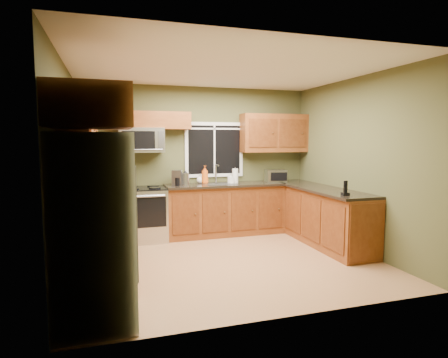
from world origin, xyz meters
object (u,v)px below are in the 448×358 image
coffee_maker (177,178)px  soap_bottle_a (205,175)px  refrigerator (95,228)px  range (144,214)px  toaster_oven (276,176)px  kettle (185,178)px  paper_towel_roll (235,176)px  soap_bottle_b (231,178)px  microwave (141,140)px  soap_bottle_c (200,179)px  cordless_phone (345,191)px

coffee_maker → soap_bottle_a: (0.53, 0.12, 0.04)m
refrigerator → range: refrigerator is taller
toaster_oven → kettle: (-1.71, 0.13, 0.00)m
paper_towel_roll → soap_bottle_b: bearing=-143.2°
soap_bottle_a → refrigerator: bearing=-121.9°
range → paper_towel_roll: size_ratio=3.26×
microwave → coffee_maker: size_ratio=2.84×
paper_towel_roll → toaster_oven: bearing=-10.6°
microwave → paper_towel_roll: bearing=-0.4°
toaster_oven → soap_bottle_b: toaster_oven is taller
kettle → soap_bottle_c: 0.32m
toaster_oven → paper_towel_roll: 0.78m
microwave → cordless_phone: size_ratio=3.55×
microwave → kettle: microwave is taller
soap_bottle_c → microwave: bearing=-176.2°
soap_bottle_b → toaster_oven: bearing=-3.7°
range → kettle: (0.75, 0.11, 0.59)m
paper_towel_roll → soap_bottle_c: size_ratio=1.66×
refrigerator → kettle: size_ratio=7.09×
coffee_maker → microwave: bearing=168.4°
microwave → soap_bottle_b: 1.74m
microwave → kettle: bearing=-2.0°
refrigerator → coffee_maker: (1.28, 2.79, 0.16)m
soap_bottle_b → cordless_phone: size_ratio=0.85×
refrigerator → soap_bottle_c: refrigerator is taller
range → coffee_maker: 0.84m
toaster_oven → coffee_maker: (-1.88, 0.03, 0.01)m
refrigerator → range: (0.69, 2.77, -0.43)m
microwave → coffee_maker: (0.59, -0.12, -0.66)m
soap_bottle_a → paper_towel_roll: bearing=-1.6°
refrigerator → soap_bottle_c: bearing=59.7°
toaster_oven → soap_bottle_a: 1.35m
paper_towel_roll → cordless_phone: paper_towel_roll is taller
coffee_maker → cordless_phone: (2.10, -1.89, -0.06)m
coffee_maker → kettle: (0.16, 0.09, -0.01)m
toaster_oven → soap_bottle_b: (-0.88, 0.06, -0.02)m
microwave → toaster_oven: (2.46, -0.15, -0.67)m
kettle → paper_towel_roll: 0.95m
range → soap_bottle_c: size_ratio=5.43×
toaster_oven → coffee_maker: coffee_maker is taller
paper_towel_roll → cordless_phone: 2.24m
coffee_maker → soap_bottle_b: 1.00m
refrigerator → coffee_maker: size_ratio=6.72×
refrigerator → cordless_phone: bearing=14.8°
kettle → coffee_maker: bearing=-150.2°
toaster_oven → refrigerator: bearing=-138.9°
range → toaster_oven: 2.53m
soap_bottle_c → kettle: bearing=-162.2°
soap_bottle_a → soap_bottle_b: soap_bottle_a is taller
coffee_maker → soap_bottle_a: soap_bottle_a is taller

